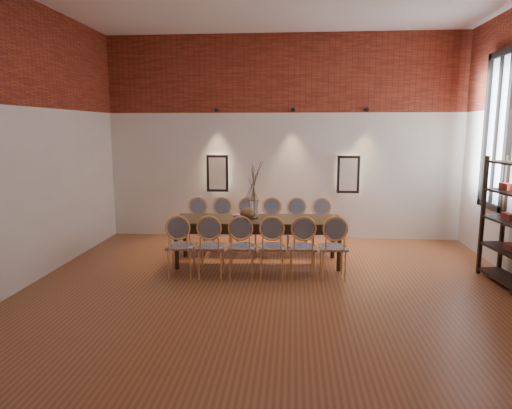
# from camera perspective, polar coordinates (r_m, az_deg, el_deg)

# --- Properties ---
(floor) EXTENTS (7.00, 7.00, 0.02)m
(floor) POSITION_cam_1_polar(r_m,az_deg,el_deg) (6.05, 2.29, -11.93)
(floor) COLOR brown
(floor) RESTS_ON ground
(wall_back) EXTENTS (7.00, 0.10, 4.00)m
(wall_back) POSITION_cam_1_polar(r_m,az_deg,el_deg) (9.18, 3.35, 8.26)
(wall_back) COLOR silver
(wall_back) RESTS_ON ground
(wall_front) EXTENTS (7.00, 0.10, 4.00)m
(wall_front) POSITION_cam_1_polar(r_m,az_deg,el_deg) (2.10, -1.55, 3.95)
(wall_front) COLOR silver
(wall_front) RESTS_ON ground
(wall_left) EXTENTS (0.10, 7.00, 4.00)m
(wall_left) POSITION_cam_1_polar(r_m,az_deg,el_deg) (6.78, -29.35, 6.61)
(wall_left) COLOR silver
(wall_left) RESTS_ON ground
(brick_band_back) EXTENTS (7.00, 0.02, 1.50)m
(brick_band_back) POSITION_cam_1_polar(r_m,az_deg,el_deg) (9.17, 3.41, 16.08)
(brick_band_back) COLOR maroon
(brick_band_back) RESTS_ON ground
(niche_left) EXTENTS (0.36, 0.06, 0.66)m
(niche_left) POSITION_cam_1_polar(r_m,az_deg,el_deg) (9.25, -4.81, 3.90)
(niche_left) COLOR #FFEAC6
(niche_left) RESTS_ON wall_back
(niche_right) EXTENTS (0.36, 0.06, 0.66)m
(niche_right) POSITION_cam_1_polar(r_m,az_deg,el_deg) (9.18, 11.44, 3.71)
(niche_right) COLOR #FFEAC6
(niche_right) RESTS_ON wall_back
(spot_fixture_left) EXTENTS (0.08, 0.10, 0.08)m
(spot_fixture_left) POSITION_cam_1_polar(r_m,az_deg,el_deg) (9.18, -4.95, 11.67)
(spot_fixture_left) COLOR black
(spot_fixture_left) RESTS_ON wall_back
(spot_fixture_mid) EXTENTS (0.08, 0.10, 0.08)m
(spot_fixture_mid) POSITION_cam_1_polar(r_m,az_deg,el_deg) (9.05, 4.65, 11.71)
(spot_fixture_mid) COLOR black
(spot_fixture_mid) RESTS_ON wall_back
(spot_fixture_right) EXTENTS (0.08, 0.10, 0.08)m
(spot_fixture_right) POSITION_cam_1_polar(r_m,az_deg,el_deg) (9.16, 13.63, 11.45)
(spot_fixture_right) COLOR black
(spot_fixture_right) RESTS_ON wall_back
(window_glass) EXTENTS (0.02, 0.78, 2.38)m
(window_glass) POSITION_cam_1_polar(r_m,az_deg,el_deg) (8.28, 28.00, 8.07)
(window_glass) COLOR silver
(window_glass) RESTS_ON wall_right
(window_frame) EXTENTS (0.08, 0.90, 2.50)m
(window_frame) POSITION_cam_1_polar(r_m,az_deg,el_deg) (8.27, 27.88, 8.08)
(window_frame) COLOR black
(window_frame) RESTS_ON wall_right
(window_mullion) EXTENTS (0.06, 0.06, 2.40)m
(window_mullion) POSITION_cam_1_polar(r_m,az_deg,el_deg) (8.27, 27.88, 8.08)
(window_mullion) COLOR black
(window_mullion) RESTS_ON wall_right
(dining_table) EXTENTS (2.74, 1.00, 0.75)m
(dining_table) POSITION_cam_1_polar(r_m,az_deg,el_deg) (7.49, 0.25, -4.59)
(dining_table) COLOR #37240F
(dining_table) RESTS_ON floor
(chair_near_a) EXTENTS (0.46, 0.46, 0.94)m
(chair_near_a) POSITION_cam_1_polar(r_m,az_deg,el_deg) (6.90, -9.35, -5.14)
(chair_near_a) COLOR #E8A460
(chair_near_a) RESTS_ON floor
(chair_near_b) EXTENTS (0.46, 0.46, 0.94)m
(chair_near_b) POSITION_cam_1_polar(r_m,az_deg,el_deg) (6.83, -5.62, -5.22)
(chair_near_b) COLOR #E8A460
(chair_near_b) RESTS_ON floor
(chair_near_c) EXTENTS (0.46, 0.46, 0.94)m
(chair_near_c) POSITION_cam_1_polar(r_m,az_deg,el_deg) (6.78, -1.83, -5.27)
(chair_near_c) COLOR #E8A460
(chair_near_c) RESTS_ON floor
(chair_near_d) EXTENTS (0.46, 0.46, 0.94)m
(chair_near_d) POSITION_cam_1_polar(r_m,az_deg,el_deg) (6.77, 1.99, -5.30)
(chair_near_d) COLOR #E8A460
(chair_near_d) RESTS_ON floor
(chair_near_e) EXTENTS (0.46, 0.46, 0.94)m
(chair_near_e) POSITION_cam_1_polar(r_m,az_deg,el_deg) (6.79, 5.82, -5.31)
(chair_near_e) COLOR #E8A460
(chair_near_e) RESTS_ON floor
(chair_near_f) EXTENTS (0.46, 0.46, 0.94)m
(chair_near_f) POSITION_cam_1_polar(r_m,az_deg,el_deg) (6.83, 9.61, -5.30)
(chair_near_f) COLOR #E8A460
(chair_near_f) RESTS_ON floor
(chair_far_a) EXTENTS (0.46, 0.46, 0.94)m
(chair_far_a) POSITION_cam_1_polar(r_m,az_deg,el_deg) (8.27, -7.44, -2.64)
(chair_far_a) COLOR #E8A460
(chair_far_a) RESTS_ON floor
(chair_far_b) EXTENTS (0.46, 0.46, 0.94)m
(chair_far_b) POSITION_cam_1_polar(r_m,az_deg,el_deg) (8.21, -4.33, -2.68)
(chair_far_b) COLOR #E8A460
(chair_far_b) RESTS_ON floor
(chair_far_c) EXTENTS (0.46, 0.46, 0.94)m
(chair_far_c) POSITION_cam_1_polar(r_m,az_deg,el_deg) (8.17, -1.18, -2.71)
(chair_far_c) COLOR #E8A460
(chair_far_c) RESTS_ON floor
(chair_far_d) EXTENTS (0.46, 0.46, 0.94)m
(chair_far_d) POSITION_cam_1_polar(r_m,az_deg,el_deg) (8.16, 1.98, -2.73)
(chair_far_d) COLOR #E8A460
(chair_far_d) RESTS_ON floor
(chair_far_e) EXTENTS (0.46, 0.46, 0.94)m
(chair_far_e) POSITION_cam_1_polar(r_m,az_deg,el_deg) (8.17, 5.15, -2.74)
(chair_far_e) COLOR #E8A460
(chair_far_e) RESTS_ON floor
(chair_far_f) EXTENTS (0.46, 0.46, 0.94)m
(chair_far_f) POSITION_cam_1_polar(r_m,az_deg,el_deg) (8.21, 8.29, -2.75)
(chair_far_f) COLOR #E8A460
(chair_far_f) RESTS_ON floor
(vase) EXTENTS (0.14, 0.14, 0.30)m
(vase) POSITION_cam_1_polar(r_m,az_deg,el_deg) (7.38, -0.29, -0.63)
(vase) COLOR silver
(vase) RESTS_ON dining_table
(dried_branches) EXTENTS (0.50, 0.50, 0.70)m
(dried_branches) POSITION_cam_1_polar(r_m,az_deg,el_deg) (7.31, -0.29, 2.84)
(dried_branches) COLOR brown
(dried_branches) RESTS_ON vase
(bowl) EXTENTS (0.24, 0.24, 0.18)m
(bowl) POSITION_cam_1_polar(r_m,az_deg,el_deg) (7.35, -1.09, -1.16)
(bowl) COLOR brown
(bowl) RESTS_ON dining_table
(book) EXTENTS (0.27, 0.19, 0.03)m
(book) POSITION_cam_1_polar(r_m,az_deg,el_deg) (7.62, -1.91, -1.34)
(book) COLOR #8F2F61
(book) RESTS_ON dining_table
(shelving_rack) EXTENTS (0.48, 1.03, 1.80)m
(shelving_rack) POSITION_cam_1_polar(r_m,az_deg,el_deg) (7.33, 29.26, -1.94)
(shelving_rack) COLOR black
(shelving_rack) RESTS_ON floor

